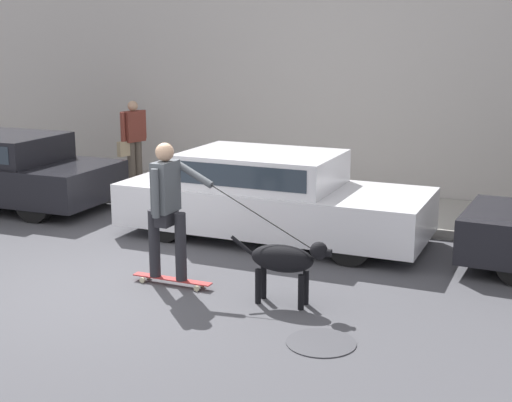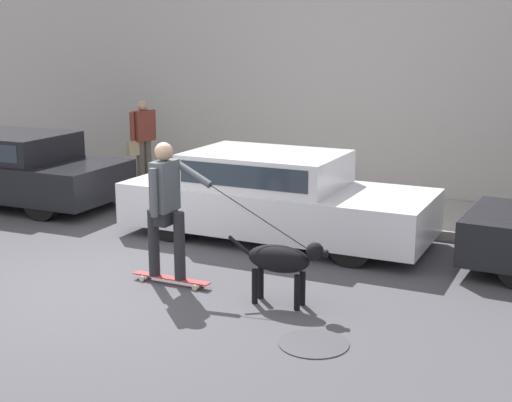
{
  "view_description": "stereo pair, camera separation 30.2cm",
  "coord_description": "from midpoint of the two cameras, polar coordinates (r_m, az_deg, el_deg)",
  "views": [
    {
      "loc": [
        4.97,
        -6.75,
        3.01
      ],
      "look_at": [
        1.33,
        1.3,
        0.95
      ],
      "focal_mm": 50.0,
      "sensor_mm": 36.0,
      "label": 1
    },
    {
      "loc": [
        5.25,
        -6.62,
        3.01
      ],
      "look_at": [
        1.33,
        1.3,
        0.95
      ],
      "focal_mm": 50.0,
      "sensor_mm": 36.0,
      "label": 2
    }
  ],
  "objects": [
    {
      "name": "ground_plane",
      "position": [
        8.94,
        -10.49,
        -6.79
      ],
      "size": [
        36.0,
        36.0,
        0.0
      ],
      "primitive_type": "plane",
      "color": "#47474C"
    },
    {
      "name": "manhole_cover",
      "position": [
        7.29,
        5.85,
        -11.29
      ],
      "size": [
        0.71,
        0.71,
        0.01
      ],
      "color": "#38383D",
      "rests_on": "ground_plane"
    },
    {
      "name": "dog",
      "position": [
        8.08,
        3.17,
        -4.78
      ],
      "size": [
        1.21,
        0.35,
        0.79
      ],
      "rotation": [
        0.0,
        0.0,
        0.04
      ],
      "color": "black",
      "rests_on": "ground_plane"
    },
    {
      "name": "parked_car_0",
      "position": [
        13.64,
        -18.27,
        2.48
      ],
      "size": [
        4.11,
        1.94,
        1.29
      ],
      "rotation": [
        0.0,
        0.0,
        0.04
      ],
      "color": "black",
      "rests_on": "ground_plane"
    },
    {
      "name": "skateboarder",
      "position": [
        8.67,
        -6.21,
        -0.26
      ],
      "size": [
        2.44,
        0.57,
        1.77
      ],
      "rotation": [
        0.0,
        0.0,
        0.02
      ],
      "color": "beige",
      "rests_on": "ground_plane"
    },
    {
      "name": "parked_car_1",
      "position": [
        10.69,
        2.29,
        0.25
      ],
      "size": [
        4.62,
        1.84,
        1.31
      ],
      "rotation": [
        0.0,
        0.0,
        0.01
      ],
      "color": "black",
      "rests_on": "ground_plane"
    },
    {
      "name": "back_wall",
      "position": [
        13.85,
        4.67,
        8.67
      ],
      "size": [
        32.0,
        0.3,
        3.89
      ],
      "color": "#B2ADA8",
      "rests_on": "ground_plane"
    },
    {
      "name": "pedestrian_with_bag",
      "position": [
        14.27,
        -8.44,
        5.04
      ],
      "size": [
        0.33,
        0.7,
        1.61
      ],
      "rotation": [
        0.0,
        0.0,
        2.88
      ],
      "color": "brown",
      "rests_on": "sidewalk_curb"
    },
    {
      "name": "sidewalk_curb",
      "position": [
        12.99,
        2.46,
        0.07
      ],
      "size": [
        30.0,
        2.16,
        0.15
      ],
      "color": "gray",
      "rests_on": "ground_plane"
    }
  ]
}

